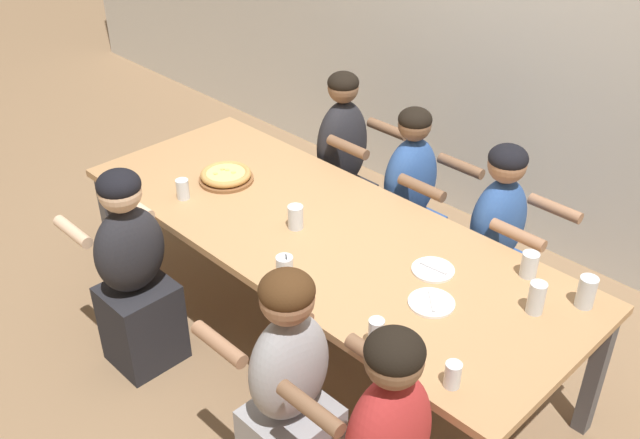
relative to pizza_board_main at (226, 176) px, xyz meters
The scene contains 18 objects.
ground_plane 1.04m from the pizza_board_main, ahead, with size 18.00×18.00×0.00m, color #896B4C.
dining_table 0.71m from the pizza_board_main, ahead, with size 2.73×1.04×0.74m.
pizza_board_main is the anchor object (origin of this frame).
empty_plate_a 1.46m from the pizza_board_main, ahead, with size 0.20×0.20×0.02m.
empty_plate_b 1.32m from the pizza_board_main, ahead, with size 0.19×0.19×0.02m.
cocktail_glass_blue 0.95m from the pizza_board_main, 22.54° to the right, with size 0.08×0.08×0.14m.
drinking_glass_a 1.84m from the pizza_board_main, 11.71° to the right, with size 0.06×0.06×0.11m.
drinking_glass_b 1.52m from the pizza_board_main, 15.83° to the right, with size 0.06×0.06×0.13m.
drinking_glass_c 0.28m from the pizza_board_main, 91.84° to the right, with size 0.07×0.07×0.11m.
drinking_glass_d 1.95m from the pizza_board_main, 11.80° to the left, with size 0.08×0.08×0.14m.
drinking_glass_e 1.68m from the pizza_board_main, 14.35° to the left, with size 0.08×0.08×0.12m.
drinking_glass_f 0.62m from the pizza_board_main, ahead, with size 0.08×0.08×0.12m.
drinking_glass_g 1.80m from the pizza_board_main, ahead, with size 0.07×0.07×0.14m.
diner_far_midleft 0.81m from the pizza_board_main, 79.03° to the left, with size 0.51×0.40×1.20m.
diner_near_midleft 0.76m from the pizza_board_main, 78.84° to the right, with size 0.51×0.40×1.13m.
diner_near_midright 1.48m from the pizza_board_main, 29.02° to the right, with size 0.51×0.40×1.15m.
diner_far_center 1.06m from the pizza_board_main, 48.48° to the left, with size 0.51×0.40×1.15m.
diner_far_midright 1.50m from the pizza_board_main, 31.40° to the left, with size 0.51×0.40×1.13m.
Camera 1 is at (2.10, -2.07, 2.65)m, focal length 40.00 mm.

